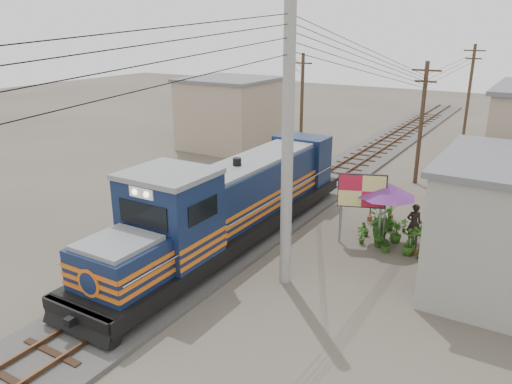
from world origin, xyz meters
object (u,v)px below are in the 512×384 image
Objects in this scene: locomotive at (230,206)px; vendor at (414,223)px; market_umbrella at (387,190)px; billboard at (362,193)px.

locomotive is 9.26× the size of vendor.
market_umbrella is 1.61× the size of vendor.
locomotive is 6.56m from market_umbrella.
locomotive is 5.74× the size of market_umbrella.
vendor is (6.57, 4.21, -0.87)m from locomotive.
market_umbrella reaches higher than vendor.
billboard is at bearing -1.06° from vendor.
market_umbrella is (5.50, 3.52, 0.63)m from locomotive.
billboard reaches higher than vendor.
market_umbrella is at bearing 13.33° from billboard.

